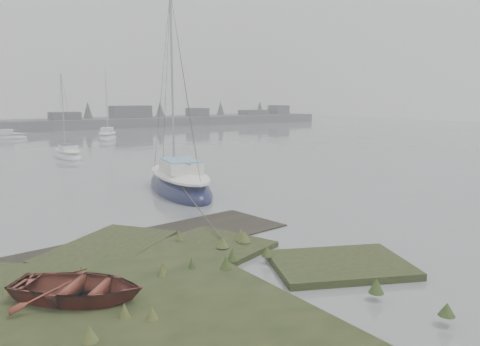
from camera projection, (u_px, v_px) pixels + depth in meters
name	position (u px, v px, depth m)	size (l,w,h in m)	color
ground	(44.00, 156.00, 36.68)	(160.00, 160.00, 0.00)	slate
far_shoreline	(168.00, 120.00, 77.57)	(60.00, 8.00, 4.15)	#4C4F51
sailboat_main	(179.00, 185.00, 22.60)	(3.94, 7.58, 10.21)	#0F1434
sailboat_white	(68.00, 155.00, 35.33)	(1.67, 4.86, 6.82)	silver
sailboat_far_b	(107.00, 137.00, 51.47)	(4.16, 6.08, 8.20)	silver
sailboat_far_c	(3.00, 137.00, 51.24)	(5.11, 2.63, 6.89)	silver
dinghy	(78.00, 287.00, 9.88)	(2.03, 2.85, 0.59)	maroon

